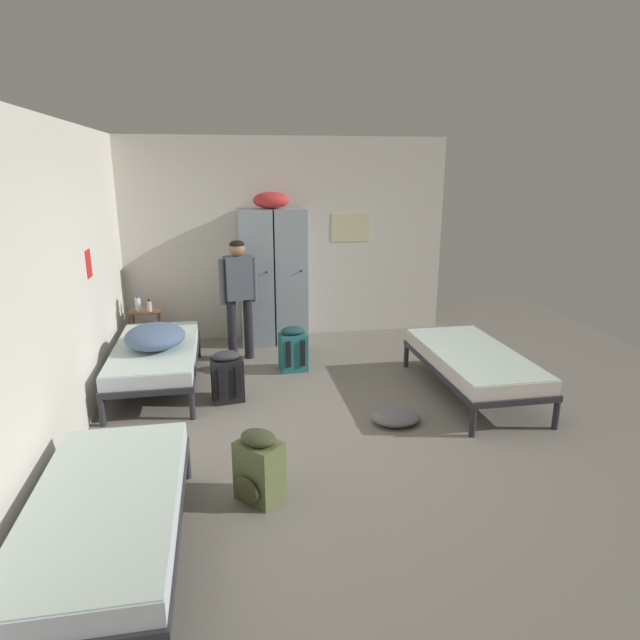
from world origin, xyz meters
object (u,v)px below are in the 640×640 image
object	(u,v)px
lotion_bottle	(149,306)
shelf_unit	(146,327)
bed_right	(473,361)
backpack_black	(227,377)
locker_bank	(273,274)
bedding_heap	(155,336)
clothes_pile_grey	(396,417)
bed_left_front	(105,511)
water_bottle	(138,304)
person_traveler	(239,289)
bed_left_rear	(156,354)
backpack_olive	(258,468)
backpack_teal	(293,349)

from	to	relation	value
lotion_bottle	shelf_unit	bearing A→B (deg)	150.26
bed_right	backpack_black	distance (m)	2.63
locker_bank	bedding_heap	world-z (taller)	locker_bank
locker_bank	clothes_pile_grey	size ratio (longest dim) A/B	4.34
bed_left_front	lotion_bottle	bearing A→B (deg)	92.51
water_bottle	lotion_bottle	xyz separation A→B (m)	(0.15, -0.06, -0.02)
person_traveler	bed_left_rear	bearing A→B (deg)	-142.17
bedding_heap	locker_bank	bearing A→B (deg)	45.99
bed_left_rear	lotion_bottle	size ratio (longest dim) A/B	11.96
locker_bank	water_bottle	distance (m)	1.82
person_traveler	clothes_pile_grey	world-z (taller)	person_traveler
bed_left_rear	backpack_olive	size ratio (longest dim) A/B	3.45
lotion_bottle	backpack_teal	size ratio (longest dim) A/B	0.29
water_bottle	backpack_black	bearing A→B (deg)	-58.36
bed_left_front	bed_right	world-z (taller)	same
locker_bank	water_bottle	xyz separation A→B (m)	(-1.79, -0.14, -0.31)
bedding_heap	lotion_bottle	world-z (taller)	bedding_heap
lotion_bottle	clothes_pile_grey	distance (m)	3.66
backpack_teal	clothes_pile_grey	size ratio (longest dim) A/B	1.15
bed_left_rear	backpack_teal	xyz separation A→B (m)	(1.57, 0.24, -0.12)
bedding_heap	backpack_black	size ratio (longest dim) A/B	1.37
bed_left_rear	bed_left_front	bearing A→B (deg)	-90.00
bed_left_rear	backpack_olive	world-z (taller)	backpack_olive
bed_left_rear	clothes_pile_grey	world-z (taller)	bed_left_rear
locker_bank	backpack_black	xyz separation A→B (m)	(-0.69, -1.93, -0.71)
shelf_unit	water_bottle	xyz separation A→B (m)	(-0.08, 0.02, 0.31)
bed_left_front	water_bottle	size ratio (longest dim) A/B	9.35
bed_right	backpack_teal	xyz separation A→B (m)	(-1.81, 1.07, -0.12)
shelf_unit	backpack_teal	size ratio (longest dim) A/B	1.04
locker_bank	bed_left_rear	xyz separation A→B (m)	(-1.46, -1.41, -0.59)
bedding_heap	backpack_black	distance (m)	0.94
bed_left_rear	person_traveler	distance (m)	1.34
bed_left_rear	clothes_pile_grey	size ratio (longest dim) A/B	3.99
bed_right	backpack_olive	size ratio (longest dim) A/B	3.45
person_traveler	clothes_pile_grey	xyz separation A→B (m)	(1.39, -2.12, -0.86)
bed_left_rear	lotion_bottle	bearing A→B (deg)	98.51
bedding_heap	backpack_teal	bearing A→B (deg)	11.66
water_bottle	backpack_olive	xyz separation A→B (m)	(1.29, -3.64, -0.40)
shelf_unit	bedding_heap	distance (m)	1.38
shelf_unit	backpack_teal	world-z (taller)	shelf_unit
bed_right	backpack_olive	bearing A→B (deg)	-147.35
backpack_olive	backpack_black	world-z (taller)	same
lotion_bottle	backpack_teal	world-z (taller)	lotion_bottle
lotion_bottle	backpack_teal	bearing A→B (deg)	-28.88
bed_left_front	backpack_teal	size ratio (longest dim) A/B	3.45
bed_right	bed_left_rear	world-z (taller)	same
bed_right	water_bottle	distance (m)	4.27
backpack_teal	person_traveler	bearing A→B (deg)	139.67
bed_right	person_traveler	world-z (taller)	person_traveler
shelf_unit	bed_left_rear	bearing A→B (deg)	-78.63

